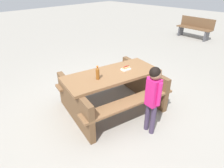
{
  "coord_description": "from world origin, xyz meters",
  "views": [
    {
      "loc": [
        -2.28,
        -2.21,
        2.29
      ],
      "look_at": [
        0.0,
        0.0,
        0.52
      ],
      "focal_mm": 30.49,
      "sensor_mm": 36.0,
      "label": 1
    }
  ],
  "objects_px": {
    "hotdog_tray": "(126,68)",
    "park_bench_near": "(195,27)",
    "picnic_table": "(112,88)",
    "soda_bottle": "(98,73)",
    "child_in_coat": "(153,93)"
  },
  "relations": [
    {
      "from": "hotdog_tray",
      "to": "park_bench_near",
      "type": "xyz_separation_m",
      "value": [
        5.91,
        1.12,
        -0.33
      ]
    },
    {
      "from": "soda_bottle",
      "to": "park_bench_near",
      "type": "height_order",
      "value": "soda_bottle"
    },
    {
      "from": "picnic_table",
      "to": "hotdog_tray",
      "type": "relative_size",
      "value": 10.64
    },
    {
      "from": "hotdog_tray",
      "to": "child_in_coat",
      "type": "relative_size",
      "value": 0.16
    },
    {
      "from": "child_in_coat",
      "to": "picnic_table",
      "type": "bearing_deg",
      "value": 85.94
    },
    {
      "from": "picnic_table",
      "to": "park_bench_near",
      "type": "distance_m",
      "value": 6.29
    },
    {
      "from": "picnic_table",
      "to": "soda_bottle",
      "type": "distance_m",
      "value": 0.54
    },
    {
      "from": "picnic_table",
      "to": "soda_bottle",
      "type": "xyz_separation_m",
      "value": [
        -0.33,
        0.02,
        0.42
      ]
    },
    {
      "from": "hotdog_tray",
      "to": "child_in_coat",
      "type": "height_order",
      "value": "child_in_coat"
    },
    {
      "from": "soda_bottle",
      "to": "hotdog_tray",
      "type": "height_order",
      "value": "soda_bottle"
    },
    {
      "from": "soda_bottle",
      "to": "hotdog_tray",
      "type": "distance_m",
      "value": 0.64
    },
    {
      "from": "child_in_coat",
      "to": "park_bench_near",
      "type": "xyz_separation_m",
      "value": [
        6.28,
        1.97,
        -0.31
      ]
    },
    {
      "from": "park_bench_near",
      "to": "picnic_table",
      "type": "bearing_deg",
      "value": -170.55
    },
    {
      "from": "picnic_table",
      "to": "soda_bottle",
      "type": "bearing_deg",
      "value": 176.22
    },
    {
      "from": "soda_bottle",
      "to": "park_bench_near",
      "type": "distance_m",
      "value": 6.63
    }
  ]
}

